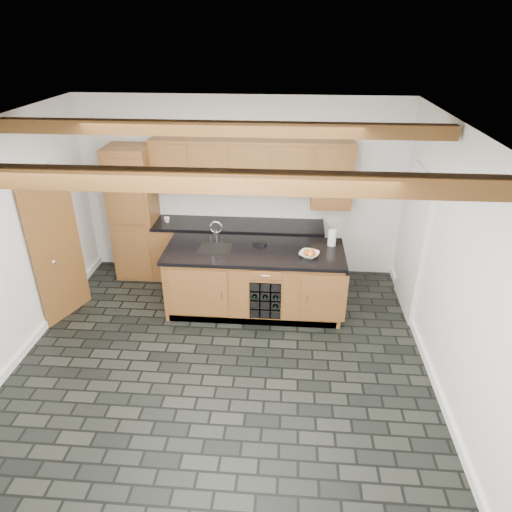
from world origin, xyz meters
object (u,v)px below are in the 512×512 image
at_px(fruit_bowl, 309,255).
at_px(paper_towel, 332,238).
at_px(island, 255,280).
at_px(kitchen_scale, 260,243).

relative_size(fruit_bowl, paper_towel, 1.17).
xyz_separation_m(fruit_bowl, paper_towel, (0.32, 0.38, 0.08)).
relative_size(island, kitchen_scale, 12.68).
height_order(fruit_bowl, paper_towel, paper_towel).
height_order(island, paper_towel, paper_towel).
xyz_separation_m(kitchen_scale, fruit_bowl, (0.68, -0.33, 0.01)).
xyz_separation_m(island, paper_towel, (1.06, 0.25, 0.57)).
distance_m(island, paper_towel, 1.23).
xyz_separation_m(kitchen_scale, paper_towel, (1.01, 0.05, 0.08)).
bearing_deg(kitchen_scale, paper_towel, 21.55).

